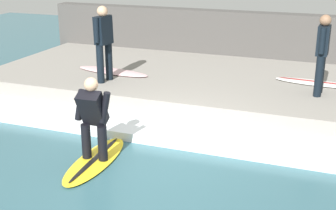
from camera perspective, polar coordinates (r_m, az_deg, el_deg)
The scene contains 10 objects.
ground_plane at distance 7.94m, azimuth -2.10°, elevation -6.59°, with size 28.00×28.00×0.00m, color #335B66.
concrete_ledge at distance 11.22m, azimuth 5.37°, elevation 2.39°, with size 4.40×10.73×0.48m, color gray.
back_wall at distance 13.40m, azimuth 8.29°, elevation 7.65°, with size 0.50×11.27×1.69m, color #474442.
wave_foam_crest at distance 8.81m, azimuth 0.54°, elevation -3.34°, with size 1.08×10.20×0.17m, color silver.
surfboard_riding at distance 7.92m, azimuth -8.85°, elevation -6.65°, with size 1.97×0.68×0.07m.
surfer_riding at distance 7.61m, azimuth -9.15°, elevation -1.22°, with size 0.48×0.65×1.39m.
surfer_waiting_near at distance 10.55m, azimuth -7.86°, elevation 7.90°, with size 0.57×0.32×1.69m.
surfboard_waiting_near at distance 11.47m, azimuth -6.76°, elevation 4.10°, with size 0.78×2.01×0.06m.
surfer_waiting_far at distance 9.98m, azimuth 18.29°, elevation 6.33°, with size 0.55×0.24×1.65m.
surfboard_waiting_far at distance 10.94m, azimuth 17.60°, elevation 2.60°, with size 0.64×1.86×0.07m.
Camera 1 is at (-6.60, -2.80, 3.42)m, focal length 50.00 mm.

